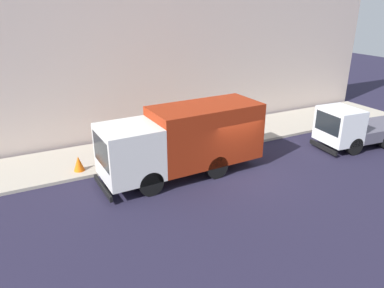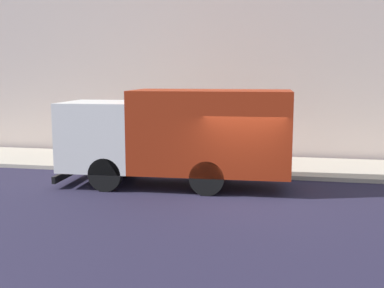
# 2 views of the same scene
# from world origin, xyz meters

# --- Properties ---
(ground) EXTENTS (80.00, 80.00, 0.00)m
(ground) POSITION_xyz_m (0.00, 0.00, 0.00)
(ground) COLOR #221E34
(sidewalk) EXTENTS (3.94, 30.00, 0.15)m
(sidewalk) POSITION_xyz_m (4.97, 0.00, 0.08)
(sidewalk) COLOR #B2A897
(sidewalk) RESTS_ON ground
(building_facade) EXTENTS (0.50, 30.00, 11.28)m
(building_facade) POSITION_xyz_m (7.44, 0.00, 5.64)
(building_facade) COLOR beige
(building_facade) RESTS_ON ground
(large_utility_truck) EXTENTS (2.74, 7.79, 3.24)m
(large_utility_truck) POSITION_xyz_m (1.38, 2.32, 1.80)
(large_utility_truck) COLOR white
(large_utility_truck) RESTS_ON ground
(pedestrian_walking) EXTENTS (0.43, 0.43, 1.66)m
(pedestrian_walking) POSITION_xyz_m (5.67, 4.39, 1.03)
(pedestrian_walking) COLOR black
(pedestrian_walking) RESTS_ON sidewalk
(traffic_cone_orange) EXTENTS (0.51, 0.51, 0.73)m
(traffic_cone_orange) POSITION_xyz_m (3.71, 6.77, 0.52)
(traffic_cone_orange) COLOR orange
(traffic_cone_orange) RESTS_ON sidewalk
(street_sign_post) EXTENTS (0.44, 0.08, 2.36)m
(street_sign_post) POSITION_xyz_m (3.49, 3.07, 1.56)
(street_sign_post) COLOR #4C5156
(street_sign_post) RESTS_ON sidewalk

